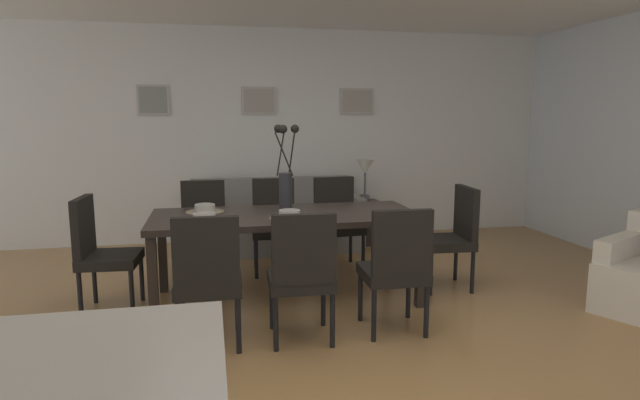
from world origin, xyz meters
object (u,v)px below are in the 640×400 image
at_px(dining_chair_mid_left, 396,264).
at_px(dining_chair_head_west, 100,248).
at_px(bowl_near_left, 204,217).
at_px(side_table, 364,222).
at_px(bowl_far_left, 289,213).
at_px(dining_chair_mid_right, 337,218).
at_px(bowl_near_right, 205,207).
at_px(dining_chair_near_right, 204,224).
at_px(table_lamp, 365,171).
at_px(framed_picture_right, 357,101).
at_px(dining_chair_near_left, 208,275).
at_px(framed_picture_center, 259,101).
at_px(dining_chair_head_east, 453,232).
at_px(framed_picture_left, 153,100).
at_px(centerpiece_vase, 286,180).
at_px(sofa, 276,224).
at_px(dining_chair_far_right, 274,220).
at_px(dining_table, 286,222).
at_px(dining_chair_far_left, 302,271).

bearing_deg(dining_chair_mid_left, dining_chair_head_west, 157.08).
bearing_deg(bowl_near_left, side_table, 46.76).
height_order(dining_chair_mid_left, bowl_far_left, dining_chair_mid_left).
height_order(dining_chair_mid_right, side_table, dining_chair_mid_right).
bearing_deg(bowl_far_left, bowl_near_right, 147.48).
bearing_deg(bowl_far_left, dining_chair_mid_right, 59.00).
relative_size(dining_chair_near_right, dining_chair_head_west, 1.00).
height_order(bowl_near_right, side_table, bowl_near_right).
height_order(dining_chair_near_right, table_lamp, table_lamp).
distance_m(dining_chair_near_right, framed_picture_right, 2.69).
bearing_deg(framed_picture_right, dining_chair_head_west, -140.52).
height_order(dining_chair_near_left, framed_picture_center, framed_picture_center).
xyz_separation_m(dining_chair_head_west, bowl_far_left, (1.48, -0.24, 0.27)).
distance_m(dining_chair_head_east, framed_picture_left, 3.77).
bearing_deg(side_table, bowl_near_right, -140.00).
bearing_deg(centerpiece_vase, sofa, 85.94).
distance_m(bowl_near_left, framed_picture_right, 3.27).
height_order(centerpiece_vase, bowl_near_right, centerpiece_vase).
relative_size(centerpiece_vase, sofa, 0.38).
distance_m(dining_chair_near_right, dining_chair_far_right, 0.69).
bearing_deg(side_table, dining_table, -124.26).
xyz_separation_m(bowl_near_right, table_lamp, (1.87, 1.57, 0.11)).
distance_m(sofa, table_lamp, 1.25).
bearing_deg(dining_chair_far_right, centerpiece_vase, -90.20).
bearing_deg(dining_chair_far_left, dining_chair_mid_left, 1.47).
distance_m(dining_chair_mid_left, side_table, 2.72).
bearing_deg(dining_chair_mid_right, framed_picture_right, 67.20).
height_order(dining_chair_head_east, centerpiece_vase, centerpiece_vase).
distance_m(bowl_near_right, table_lamp, 2.45).
xyz_separation_m(dining_chair_far_right, bowl_far_left, (-0.00, -1.08, 0.27)).
bearing_deg(table_lamp, sofa, 179.60).
xyz_separation_m(dining_chair_near_left, dining_chair_mid_right, (1.29, 1.72, 0.00)).
bearing_deg(table_lamp, framed_picture_left, 168.71).
distance_m(dining_chair_near_left, dining_chair_head_west, 1.22).
bearing_deg(dining_chair_head_east, side_table, 99.66).
xyz_separation_m(bowl_far_left, framed_picture_center, (0.00, 2.48, 0.95)).
height_order(dining_chair_near_right, framed_picture_left, framed_picture_left).
bearing_deg(dining_chair_mid_left, dining_chair_head_east, 45.65).
bearing_deg(bowl_near_right, sofa, 63.50).
height_order(dining_chair_far_right, dining_chair_head_west, same).
xyz_separation_m(side_table, framed_picture_left, (-2.45, 0.49, 1.47)).
relative_size(dining_chair_near_left, table_lamp, 1.80).
bearing_deg(dining_chair_near_right, dining_chair_head_west, -134.27).
bearing_deg(dining_chair_head_west, centerpiece_vase, -1.25).
bearing_deg(framed_picture_left, dining_chair_head_west, -96.14).
bearing_deg(centerpiece_vase, side_table, 55.74).
height_order(bowl_near_right, bowl_far_left, same).
relative_size(dining_chair_mid_right, bowl_far_left, 5.41).
height_order(table_lamp, framed_picture_left, framed_picture_left).
bearing_deg(dining_chair_near_right, table_lamp, 26.21).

